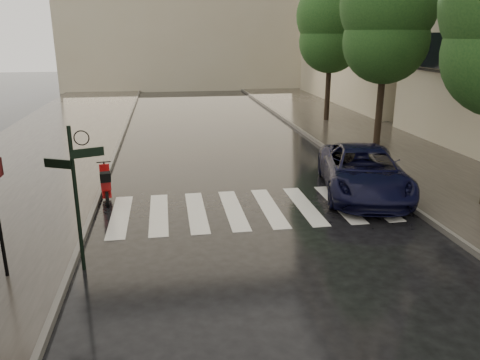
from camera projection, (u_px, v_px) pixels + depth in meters
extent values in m
plane|color=black|center=(134.00, 355.00, 7.30)|extent=(120.00, 120.00, 0.00)
cube|color=#38332D|center=(32.00, 163.00, 17.91)|extent=(6.00, 60.00, 0.12)
cube|color=#38332D|center=(392.00, 149.00, 20.14)|extent=(5.50, 60.00, 0.12)
cube|color=#595651|center=(113.00, 159.00, 18.37)|extent=(0.12, 60.00, 0.16)
cube|color=#595651|center=(330.00, 151.00, 19.71)|extent=(0.12, 60.00, 0.16)
cube|color=silver|center=(120.00, 216.00, 12.85)|extent=(0.50, 3.20, 0.01)
cube|color=silver|center=(159.00, 214.00, 13.01)|extent=(0.50, 3.20, 0.01)
cube|color=silver|center=(197.00, 212.00, 13.16)|extent=(0.50, 3.20, 0.01)
cube|color=silver|center=(233.00, 210.00, 13.32)|extent=(0.50, 3.20, 0.01)
cube|color=silver|center=(269.00, 207.00, 13.48)|extent=(0.50, 3.20, 0.01)
cube|color=silver|center=(304.00, 205.00, 13.64)|extent=(0.50, 3.20, 0.01)
cube|color=silver|center=(339.00, 203.00, 13.80)|extent=(0.50, 3.20, 0.01)
cube|color=silver|center=(372.00, 202.00, 13.96)|extent=(0.50, 3.20, 0.01)
cylinder|color=black|center=(77.00, 201.00, 9.48)|extent=(0.08, 0.08, 3.10)
cube|color=black|center=(87.00, 153.00, 9.23)|extent=(0.62, 0.26, 0.18)
cube|color=black|center=(58.00, 164.00, 9.20)|extent=(0.56, 0.29, 0.18)
cylinder|color=black|center=(381.00, 95.00, 19.34)|extent=(0.28, 0.28, 4.48)
sphere|color=#153C16|center=(385.00, 41.00, 18.69)|extent=(3.40, 3.40, 3.40)
sphere|color=#153C16|center=(389.00, 5.00, 18.29)|extent=(3.80, 3.80, 3.80)
cylinder|color=black|center=(328.00, 81.00, 25.98)|extent=(0.28, 0.28, 4.37)
sphere|color=#153C16|center=(330.00, 41.00, 25.35)|extent=(3.40, 3.40, 3.40)
sphere|color=#153C16|center=(332.00, 15.00, 24.95)|extent=(3.80, 3.80, 3.80)
cylinder|color=black|center=(107.00, 199.00, 13.51)|extent=(0.16, 0.46, 0.45)
cylinder|color=black|center=(106.00, 187.00, 14.57)|extent=(0.16, 0.46, 0.45)
cube|color=#9B0E0E|center=(106.00, 190.00, 14.04)|extent=(0.43, 1.24, 0.09)
cube|color=#9B0E0E|center=(106.00, 184.00, 13.74)|extent=(0.35, 0.55, 0.26)
cube|color=#9B0E0E|center=(105.00, 175.00, 14.32)|extent=(0.31, 0.15, 0.70)
cylinder|color=black|center=(104.00, 162.00, 14.29)|extent=(0.43, 0.09, 0.03)
cube|color=black|center=(105.00, 177.00, 13.34)|extent=(0.34, 0.32, 0.26)
imported|color=black|center=(363.00, 171.00, 14.50)|extent=(3.51, 5.59, 1.44)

